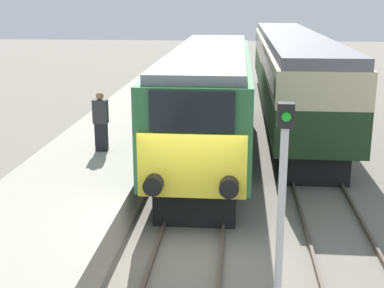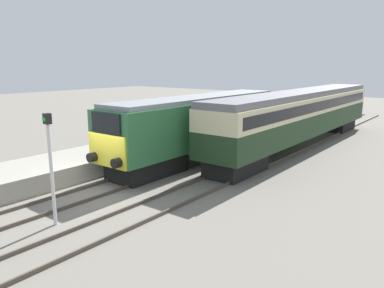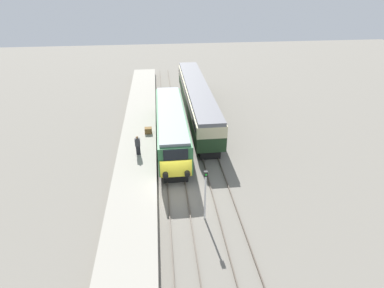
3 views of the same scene
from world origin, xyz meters
name	(u,v)px [view 3 (image 3 of 3)]	position (x,y,z in m)	size (l,w,h in m)	color
ground_plane	(177,191)	(0.00, 0.00, 0.00)	(120.00, 120.00, 0.00)	slate
platform_left	(139,140)	(-3.30, 8.00, 0.45)	(3.50, 50.00, 0.89)	#9E998C
rails_near_track	(173,157)	(0.00, 5.00, 0.07)	(1.51, 60.00, 0.14)	#4C4238
rails_far_track	(209,155)	(3.40, 5.00, 0.07)	(1.50, 60.00, 0.14)	#4C4238
locomotive	(171,126)	(0.00, 7.56, 2.10)	(2.70, 14.37, 3.75)	black
passenger_carriage	(197,97)	(3.40, 14.60, 2.35)	(2.75, 21.24, 3.82)	black
person_on_platform	(138,145)	(-3.12, 4.58, 1.80)	(0.44, 0.26, 1.81)	black
signal_post	(205,192)	(1.70, -3.23, 2.35)	(0.24, 0.28, 3.96)	silver
luggage_crate	(148,130)	(-2.30, 8.64, 1.19)	(0.70, 0.56, 0.60)	brown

